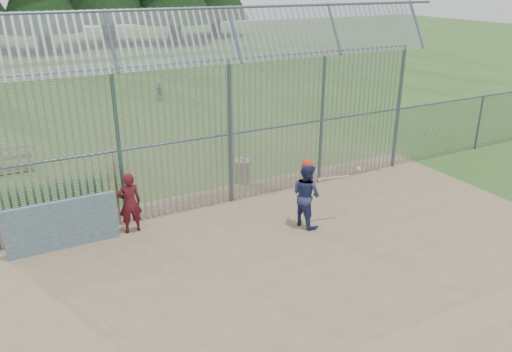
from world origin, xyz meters
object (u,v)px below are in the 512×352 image
dugout_wall (62,225)px  onlooker (130,203)px  trash_can (243,171)px  batter (306,195)px

dugout_wall → onlooker: (1.61, 0.08, 0.18)m
trash_can → onlooker: bearing=-157.7°
onlooker → trash_can: onlooker is taller
dugout_wall → onlooker: onlooker is taller
batter → trash_can: (-0.16, 3.31, -0.47)m
dugout_wall → batter: bearing=-16.1°
onlooker → batter: bearing=159.0°
dugout_wall → batter: (5.65, -1.63, 0.23)m
batter → trash_can: size_ratio=2.04×
batter → trash_can: 3.34m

